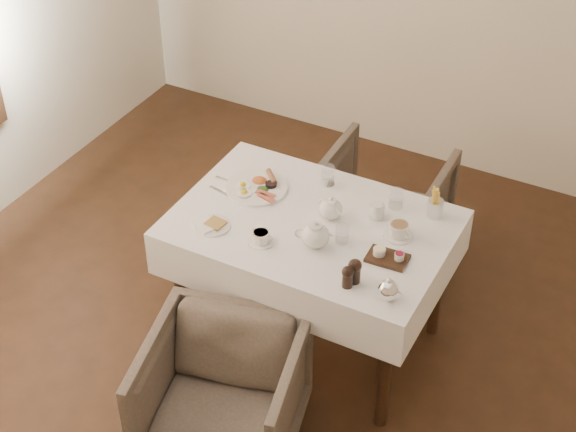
% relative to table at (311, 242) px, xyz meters
% --- Properties ---
extents(table, '(1.28, 0.88, 0.75)m').
position_rel_table_xyz_m(table, '(0.00, 0.00, 0.00)').
color(table, black).
rests_on(table, ground).
extents(armchair_near, '(0.79, 0.81, 0.61)m').
position_rel_table_xyz_m(armchair_near, '(-0.04, -0.78, -0.33)').
color(armchair_near, '#4A4236').
rests_on(armchair_near, ground).
extents(armchair_far, '(0.68, 0.70, 0.62)m').
position_rel_table_xyz_m(armchair_far, '(0.03, 0.82, -0.33)').
color(armchair_far, '#4A4236').
rests_on(armchair_far, ground).
extents(breakfast_plate, '(0.31, 0.31, 0.04)m').
position_rel_table_xyz_m(breakfast_plate, '(-0.36, 0.12, 0.13)').
color(breakfast_plate, white).
rests_on(breakfast_plate, table).
extents(side_plate, '(0.18, 0.17, 0.02)m').
position_rel_table_xyz_m(side_plate, '(-0.40, -0.25, 0.12)').
color(side_plate, white).
rests_on(side_plate, table).
extents(teapot_centre, '(0.19, 0.17, 0.12)m').
position_rel_table_xyz_m(teapot_centre, '(0.06, 0.07, 0.18)').
color(teapot_centre, white).
rests_on(teapot_centre, table).
extents(teapot_front, '(0.21, 0.18, 0.14)m').
position_rel_table_xyz_m(teapot_front, '(0.09, -0.15, 0.19)').
color(teapot_front, white).
rests_on(teapot_front, table).
extents(creamer, '(0.08, 0.08, 0.08)m').
position_rel_table_xyz_m(creamer, '(0.25, 0.18, 0.16)').
color(creamer, white).
rests_on(creamer, table).
extents(teacup_near, '(0.12, 0.12, 0.06)m').
position_rel_table_xyz_m(teacup_near, '(-0.14, -0.24, 0.14)').
color(teacup_near, white).
rests_on(teacup_near, table).
extents(teacup_far, '(0.14, 0.14, 0.07)m').
position_rel_table_xyz_m(teacup_far, '(0.40, 0.09, 0.15)').
color(teacup_far, white).
rests_on(teacup_far, table).
extents(glass_left, '(0.07, 0.07, 0.10)m').
position_rel_table_xyz_m(glass_left, '(-0.07, 0.31, 0.17)').
color(glass_left, silver).
rests_on(glass_left, table).
extents(glass_mid, '(0.07, 0.07, 0.09)m').
position_rel_table_xyz_m(glass_mid, '(0.18, -0.06, 0.16)').
color(glass_mid, silver).
rests_on(glass_mid, table).
extents(glass_right, '(0.08, 0.08, 0.09)m').
position_rel_table_xyz_m(glass_right, '(0.30, 0.29, 0.16)').
color(glass_right, silver).
rests_on(glass_right, table).
extents(condiment_board, '(0.19, 0.13, 0.05)m').
position_rel_table_xyz_m(condiment_board, '(0.41, -0.08, 0.13)').
color(condiment_board, black).
rests_on(condiment_board, table).
extents(pepper_mill_left, '(0.06, 0.06, 0.11)m').
position_rel_table_xyz_m(pepper_mill_left, '(0.33, -0.32, 0.17)').
color(pepper_mill_left, black).
rests_on(pepper_mill_left, table).
extents(pepper_mill_right, '(0.08, 0.08, 0.12)m').
position_rel_table_xyz_m(pepper_mill_right, '(0.34, -0.28, 0.18)').
color(pepper_mill_right, black).
rests_on(pepper_mill_right, table).
extents(silver_pot, '(0.12, 0.11, 0.12)m').
position_rel_table_xyz_m(silver_pot, '(0.51, -0.32, 0.17)').
color(silver_pot, white).
rests_on(silver_pot, table).
extents(fries_cup, '(0.07, 0.07, 0.16)m').
position_rel_table_xyz_m(fries_cup, '(0.49, 0.31, 0.19)').
color(fries_cup, silver).
rests_on(fries_cup, table).
extents(cutlery_fork, '(0.19, 0.02, 0.00)m').
position_rel_table_xyz_m(cutlery_fork, '(-0.49, 0.10, 0.12)').
color(cutlery_fork, silver).
rests_on(cutlery_fork, table).
extents(cutlery_knife, '(0.21, 0.06, 0.00)m').
position_rel_table_xyz_m(cutlery_knife, '(-0.47, -0.00, 0.12)').
color(cutlery_knife, silver).
rests_on(cutlery_knife, table).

